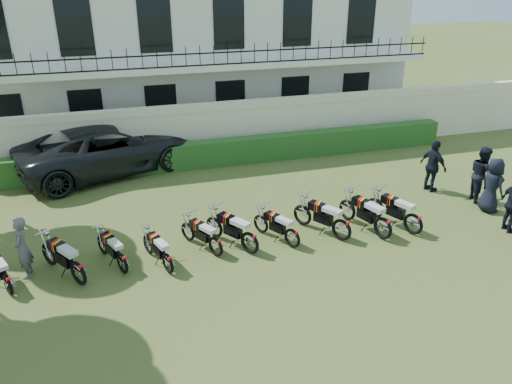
{
  "coord_description": "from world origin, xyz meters",
  "views": [
    {
      "loc": [
        -3.51,
        -10.89,
        7.23
      ],
      "look_at": [
        0.18,
        1.6,
        1.28
      ],
      "focal_mm": 35.0,
      "sensor_mm": 36.0,
      "label": 1
    }
  ],
  "objects_px": {
    "motorcycle_4": "(216,242)",
    "motorcycle_8": "(383,223)",
    "suv": "(109,148)",
    "officer_5": "(433,166)",
    "motorcycle_7": "(342,225)",
    "inspector": "(22,248)",
    "motorcycle_0": "(7,280)",
    "motorcycle_6": "(292,234)",
    "motorcycle_9": "(414,219)",
    "motorcycle_1": "(78,268)",
    "motorcycle_2": "(122,259)",
    "motorcycle_5": "(250,238)",
    "officer_3": "(492,185)",
    "motorcycle_3": "(168,259)",
    "officer_4": "(482,174)"
  },
  "relations": [
    {
      "from": "motorcycle_4",
      "to": "motorcycle_8",
      "type": "distance_m",
      "value": 4.81
    },
    {
      "from": "suv",
      "to": "officer_5",
      "type": "relative_size",
      "value": 3.62
    },
    {
      "from": "motorcycle_7",
      "to": "inspector",
      "type": "bearing_deg",
      "value": 143.88
    },
    {
      "from": "motorcycle_0",
      "to": "motorcycle_6",
      "type": "height_order",
      "value": "motorcycle_6"
    },
    {
      "from": "motorcycle_9",
      "to": "motorcycle_1",
      "type": "bearing_deg",
      "value": 156.19
    },
    {
      "from": "motorcycle_1",
      "to": "motorcycle_4",
      "type": "relative_size",
      "value": 1.11
    },
    {
      "from": "motorcycle_2",
      "to": "motorcycle_8",
      "type": "height_order",
      "value": "motorcycle_8"
    },
    {
      "from": "motorcycle_5",
      "to": "suv",
      "type": "height_order",
      "value": "suv"
    },
    {
      "from": "suv",
      "to": "motorcycle_0",
      "type": "bearing_deg",
      "value": 142.65
    },
    {
      "from": "motorcycle_4",
      "to": "inspector",
      "type": "bearing_deg",
      "value": 145.48
    },
    {
      "from": "motorcycle_1",
      "to": "inspector",
      "type": "xyz_separation_m",
      "value": [
        -1.29,
        0.81,
        0.31
      ]
    },
    {
      "from": "motorcycle_5",
      "to": "officer_3",
      "type": "xyz_separation_m",
      "value": [
        8.07,
        0.37,
        0.39
      ]
    },
    {
      "from": "motorcycle_2",
      "to": "officer_5",
      "type": "height_order",
      "value": "officer_5"
    },
    {
      "from": "motorcycle_3",
      "to": "officer_5",
      "type": "height_order",
      "value": "officer_5"
    },
    {
      "from": "motorcycle_6",
      "to": "motorcycle_8",
      "type": "distance_m",
      "value": 2.67
    },
    {
      "from": "motorcycle_9",
      "to": "officer_5",
      "type": "bearing_deg",
      "value": 24.59
    },
    {
      "from": "motorcycle_9",
      "to": "inspector",
      "type": "xyz_separation_m",
      "value": [
        -10.58,
        0.9,
        0.31
      ]
    },
    {
      "from": "motorcycle_0",
      "to": "motorcycle_9",
      "type": "height_order",
      "value": "motorcycle_9"
    },
    {
      "from": "motorcycle_2",
      "to": "motorcycle_7",
      "type": "distance_m",
      "value": 6.08
    },
    {
      "from": "motorcycle_3",
      "to": "motorcycle_8",
      "type": "bearing_deg",
      "value": -19.27
    },
    {
      "from": "motorcycle_2",
      "to": "officer_3",
      "type": "xyz_separation_m",
      "value": [
        11.44,
        0.37,
        0.45
      ]
    },
    {
      "from": "motorcycle_4",
      "to": "suv",
      "type": "height_order",
      "value": "suv"
    },
    {
      "from": "motorcycle_4",
      "to": "motorcycle_9",
      "type": "relative_size",
      "value": 0.82
    },
    {
      "from": "motorcycle_5",
      "to": "officer_3",
      "type": "bearing_deg",
      "value": -29.77
    },
    {
      "from": "motorcycle_0",
      "to": "motorcycle_7",
      "type": "xyz_separation_m",
      "value": [
        8.74,
        0.12,
        0.08
      ]
    },
    {
      "from": "motorcycle_3",
      "to": "motorcycle_4",
      "type": "distance_m",
      "value": 1.42
    },
    {
      "from": "motorcycle_0",
      "to": "motorcycle_8",
      "type": "xyz_separation_m",
      "value": [
        9.9,
        -0.14,
        0.09
      ]
    },
    {
      "from": "suv",
      "to": "inspector",
      "type": "height_order",
      "value": "suv"
    },
    {
      "from": "motorcycle_3",
      "to": "motorcycle_9",
      "type": "bearing_deg",
      "value": -19.33
    },
    {
      "from": "motorcycle_8",
      "to": "suv",
      "type": "xyz_separation_m",
      "value": [
        -7.33,
        7.64,
        0.39
      ]
    },
    {
      "from": "motorcycle_0",
      "to": "inspector",
      "type": "distance_m",
      "value": 0.9
    },
    {
      "from": "motorcycle_9",
      "to": "suv",
      "type": "bearing_deg",
      "value": 114.2
    },
    {
      "from": "motorcycle_4",
      "to": "motorcycle_5",
      "type": "relative_size",
      "value": 0.9
    },
    {
      "from": "motorcycle_9",
      "to": "officer_3",
      "type": "xyz_separation_m",
      "value": [
        3.21,
        0.69,
        0.38
      ]
    },
    {
      "from": "motorcycle_6",
      "to": "suv",
      "type": "distance_m",
      "value": 8.73
    },
    {
      "from": "motorcycle_2",
      "to": "inspector",
      "type": "height_order",
      "value": "inspector"
    },
    {
      "from": "motorcycle_1",
      "to": "motorcycle_6",
      "type": "height_order",
      "value": "motorcycle_1"
    },
    {
      "from": "motorcycle_6",
      "to": "officer_3",
      "type": "bearing_deg",
      "value": -25.83
    },
    {
      "from": "motorcycle_4",
      "to": "inspector",
      "type": "height_order",
      "value": "inspector"
    },
    {
      "from": "motorcycle_6",
      "to": "officer_5",
      "type": "height_order",
      "value": "officer_5"
    },
    {
      "from": "motorcycle_5",
      "to": "motorcycle_8",
      "type": "distance_m",
      "value": 3.88
    },
    {
      "from": "motorcycle_0",
      "to": "inspector",
      "type": "bearing_deg",
      "value": 42.55
    },
    {
      "from": "motorcycle_2",
      "to": "motorcycle_4",
      "type": "bearing_deg",
      "value": -19.92
    },
    {
      "from": "motorcycle_2",
      "to": "motorcycle_8",
      "type": "relative_size",
      "value": 0.82
    },
    {
      "from": "officer_5",
      "to": "suv",
      "type": "bearing_deg",
      "value": 49.32
    },
    {
      "from": "motorcycle_2",
      "to": "motorcycle_9",
      "type": "xyz_separation_m",
      "value": [
        8.24,
        -0.32,
        0.07
      ]
    },
    {
      "from": "motorcycle_7",
      "to": "motorcycle_9",
      "type": "xyz_separation_m",
      "value": [
        2.15,
        -0.27,
        -0.0
      ]
    },
    {
      "from": "motorcycle_8",
      "to": "officer_4",
      "type": "bearing_deg",
      "value": -0.15
    },
    {
      "from": "motorcycle_4",
      "to": "suv",
      "type": "bearing_deg",
      "value": 80.24
    },
    {
      "from": "motorcycle_8",
      "to": "officer_4",
      "type": "xyz_separation_m",
      "value": [
        4.43,
        1.48,
        0.41
      ]
    }
  ]
}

